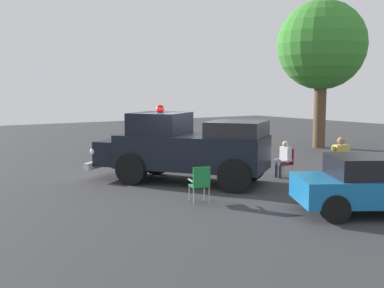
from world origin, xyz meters
name	(u,v)px	position (x,y,z in m)	size (l,w,h in m)	color
ground_plane	(183,183)	(0.00, 0.00, 0.00)	(60.00, 60.00, 0.00)	#333335
vintage_fire_truck	(185,147)	(0.12, 0.03, 1.20)	(5.24, 6.10, 2.59)	black
classic_hot_rod	(383,184)	(2.01, -6.12, 0.75)	(4.69, 3.84, 1.46)	black
lawn_chair_near_truck	(286,160)	(3.68, -1.11, 0.59)	(0.52, 0.53, 1.02)	#B7BABF
lawn_chair_by_car	(200,182)	(-1.15, -2.67, 0.59)	(0.63, 0.63, 1.02)	#B7BABF
spectator_seated	(284,158)	(3.55, -1.11, 0.70)	(0.55, 0.41, 1.29)	#383842
spectator_standing	(340,160)	(3.23, -3.84, 0.96)	(0.64, 0.37, 1.68)	#2D334C
oak_tree_left	(322,46)	(11.34, 4.07, 5.39)	(4.68, 4.68, 7.78)	brown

